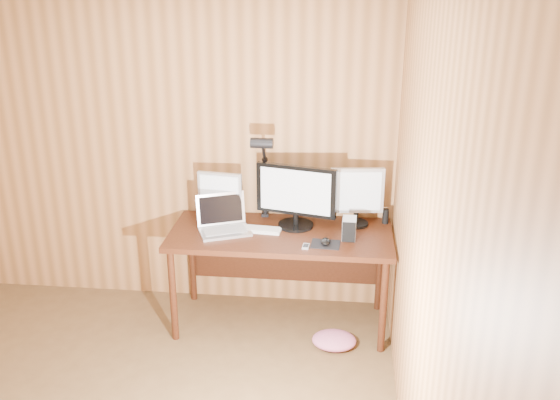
% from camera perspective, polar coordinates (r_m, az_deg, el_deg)
% --- Properties ---
extents(room_shell, '(4.00, 4.00, 4.00)m').
position_cam_1_polar(room_shell, '(3.09, -20.70, -5.75)').
color(room_shell, brown).
rests_on(room_shell, ground).
extents(desk, '(1.60, 0.70, 0.75)m').
position_cam_1_polar(desk, '(4.61, 0.16, -4.02)').
color(desk, '#3A190C').
rests_on(desk, floor).
extents(monitor_center, '(0.59, 0.26, 0.47)m').
position_cam_1_polar(monitor_center, '(4.51, 1.47, 0.43)').
color(monitor_center, black).
rests_on(monitor_center, desk).
extents(monitor_left, '(0.34, 0.16, 0.38)m').
position_cam_1_polar(monitor_left, '(4.63, -5.50, 0.39)').
color(monitor_left, black).
rests_on(monitor_left, desk).
extents(monitor_right, '(0.39, 0.18, 0.44)m').
position_cam_1_polar(monitor_right, '(4.57, 7.05, 0.46)').
color(monitor_right, black).
rests_on(monitor_right, desk).
extents(laptop, '(0.43, 0.39, 0.26)m').
position_cam_1_polar(laptop, '(4.53, -5.23, -2.00)').
color(laptop, silver).
rests_on(laptop, desk).
extents(keyboard, '(0.41, 0.16, 0.02)m').
position_cam_1_polar(keyboard, '(4.53, -2.43, -2.66)').
color(keyboard, white).
rests_on(keyboard, desk).
extents(mousepad, '(0.21, 0.18, 0.00)m').
position_cam_1_polar(mousepad, '(4.32, 4.18, -4.05)').
color(mousepad, black).
rests_on(mousepad, desk).
extents(mouse, '(0.07, 0.11, 0.04)m').
position_cam_1_polar(mouse, '(4.31, 4.19, -3.79)').
color(mouse, black).
rests_on(mouse, mousepad).
extents(hard_drive, '(0.10, 0.14, 0.15)m').
position_cam_1_polar(hard_drive, '(4.39, 6.34, -2.61)').
color(hard_drive, silver).
rests_on(hard_drive, desk).
extents(phone, '(0.05, 0.09, 0.01)m').
position_cam_1_polar(phone, '(4.27, 2.38, -4.25)').
color(phone, silver).
rests_on(phone, desk).
extents(speaker, '(0.05, 0.05, 0.11)m').
position_cam_1_polar(speaker, '(4.69, 9.62, -1.47)').
color(speaker, black).
rests_on(speaker, desk).
extents(desk_lamp, '(0.16, 0.23, 0.70)m').
position_cam_1_polar(desk_lamp, '(4.56, -1.53, 3.20)').
color(desk_lamp, black).
rests_on(desk_lamp, desk).
extents(fabric_pile, '(0.37, 0.32, 0.10)m').
position_cam_1_polar(fabric_pile, '(4.57, 4.97, -12.66)').
color(fabric_pile, '#CD6388').
rests_on(fabric_pile, floor).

